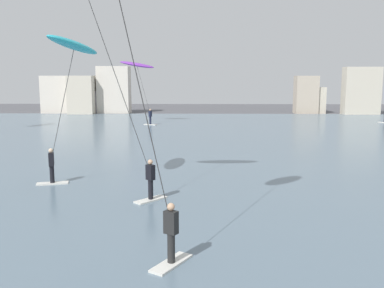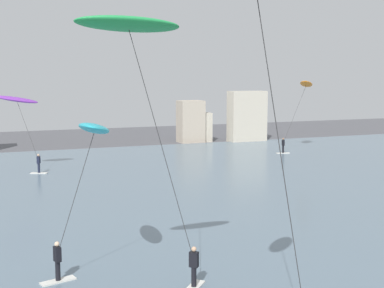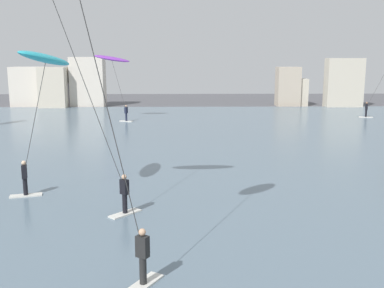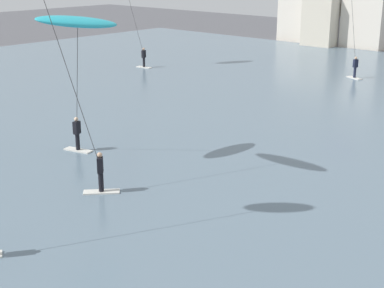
{
  "view_description": "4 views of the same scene",
  "coord_description": "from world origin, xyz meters",
  "views": [
    {
      "loc": [
        -1.6,
        -0.73,
        4.89
      ],
      "look_at": [
        -1.86,
        10.83,
        3.09
      ],
      "focal_mm": 39.61,
      "sensor_mm": 36.0,
      "label": 1
    },
    {
      "loc": [
        -10.76,
        -2.84,
        8.24
      ],
      "look_at": [
        -2.68,
        18.01,
        5.36
      ],
      "focal_mm": 49.67,
      "sensor_mm": 36.0,
      "label": 2
    },
    {
      "loc": [
        -1.27,
        -1.79,
        6.23
      ],
      "look_at": [
        -0.97,
        12.71,
        3.48
      ],
      "focal_mm": 42.04,
      "sensor_mm": 36.0,
      "label": 3
    },
    {
      "loc": [
        12.84,
        2.51,
        8.73
      ],
      "look_at": [
        1.36,
        15.2,
        3.21
      ],
      "focal_mm": 53.72,
      "sensor_mm": 36.0,
      "label": 4
    }
  ],
  "objects": [
    {
      "name": "kitesurfer_purple",
      "position": [
        -8.24,
        43.95,
        5.85
      ],
      "size": [
        4.05,
        2.7,
        6.73
      ],
      "color": "silver",
      "rests_on": "water_bay"
    },
    {
      "name": "kitesurfer_cyan",
      "position": [
        -7.07,
        17.35,
        5.85
      ],
      "size": [
        3.16,
        3.87,
        6.66
      ],
      "color": "silver",
      "rests_on": "water_bay"
    },
    {
      "name": "water_bay",
      "position": [
        0.0,
        30.77,
        0.05
      ],
      "size": [
        84.0,
        52.0,
        0.1
      ],
      "primitive_type": "cube",
      "color": "slate",
      "rests_on": "ground"
    },
    {
      "name": "far_shore_buildings",
      "position": [
        -6.1,
        58.08,
        2.66
      ],
      "size": [
        45.99,
        5.37,
        6.49
      ],
      "color": "beige",
      "rests_on": "ground"
    }
  ]
}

